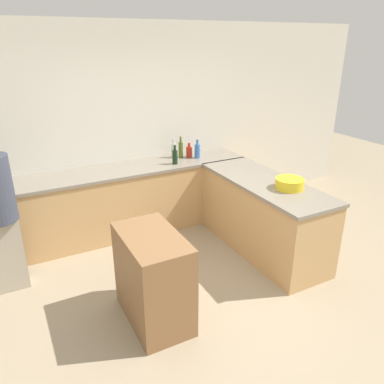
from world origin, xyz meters
name	(u,v)px	position (x,y,z in m)	size (l,w,h in m)	color
ground_plane	(204,307)	(0.00, 0.00, 0.00)	(14.00, 14.00, 0.00)	tan
wall_back	(123,128)	(0.00, 2.26, 1.35)	(8.00, 0.06, 2.70)	silver
counter_back	(136,198)	(0.00, 1.91, 0.45)	(3.08, 0.67, 0.91)	tan
counter_peninsula	(263,215)	(1.20, 0.66, 0.45)	(0.69, 1.87, 0.91)	tan
island_table	(153,278)	(-0.49, 0.10, 0.44)	(0.49, 0.84, 0.88)	brown
mixing_bowl	(289,184)	(1.28, 0.35, 0.97)	(0.32, 0.32, 0.12)	yellow
wine_bottle_dark	(175,156)	(0.53, 1.76, 1.01)	(0.07, 0.07, 0.26)	black
water_bottle_blue	(197,151)	(0.93, 1.86, 1.01)	(0.08, 0.08, 0.26)	#386BB7
olive_oil_bottle	(181,149)	(0.73, 1.98, 1.03)	(0.06, 0.06, 0.30)	#475B1E
hot_sauce_bottle	(189,152)	(0.84, 1.95, 0.99)	(0.08, 0.08, 0.20)	red
vinegar_bottle_clear	(173,150)	(0.64, 2.05, 1.01)	(0.06, 0.06, 0.27)	silver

